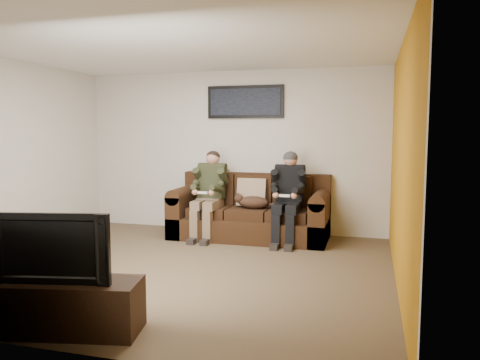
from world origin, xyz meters
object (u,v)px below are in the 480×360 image
(sofa, at_px, (251,213))
(cat, at_px, (252,202))
(framed_poster, at_px, (245,102))
(tv_stand, at_px, (57,306))
(person_right, at_px, (288,191))
(person_left, at_px, (209,189))
(television, at_px, (54,246))

(sofa, bearing_deg, cat, -70.88)
(sofa, distance_m, cat, 0.28)
(framed_poster, relative_size, tv_stand, 0.92)
(person_right, height_order, framed_poster, framed_poster)
(person_left, distance_m, cat, 0.70)
(framed_poster, bearing_deg, cat, -64.87)
(cat, xyz_separation_m, tv_stand, (-0.72, -3.61, -0.36))
(television, bearing_deg, tv_stand, -101.42)
(cat, relative_size, tv_stand, 0.48)
(tv_stand, bearing_deg, sofa, 68.61)
(person_right, bearing_deg, sofa, 162.00)
(person_right, distance_m, framed_poster, 1.67)
(cat, bearing_deg, tv_stand, -101.34)
(person_left, height_order, tv_stand, person_left)
(tv_stand, bearing_deg, framed_poster, 72.21)
(cat, bearing_deg, sofa, 109.12)
(sofa, relative_size, television, 2.40)
(sofa, height_order, person_right, person_right)
(person_left, relative_size, cat, 2.02)
(television, bearing_deg, person_right, 59.00)
(sofa, height_order, cat, sofa)
(person_left, bearing_deg, person_right, 0.02)
(person_left, bearing_deg, sofa, 18.04)
(person_left, relative_size, person_right, 0.99)
(sofa, bearing_deg, television, -99.96)
(person_right, relative_size, television, 1.35)
(person_right, relative_size, tv_stand, 0.98)
(person_left, height_order, cat, person_left)
(person_right, xyz_separation_m, tv_stand, (-1.28, -3.59, -0.54))
(sofa, distance_m, framed_poster, 1.79)
(person_left, distance_m, television, 3.59)
(cat, xyz_separation_m, television, (-0.72, -3.61, 0.14))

